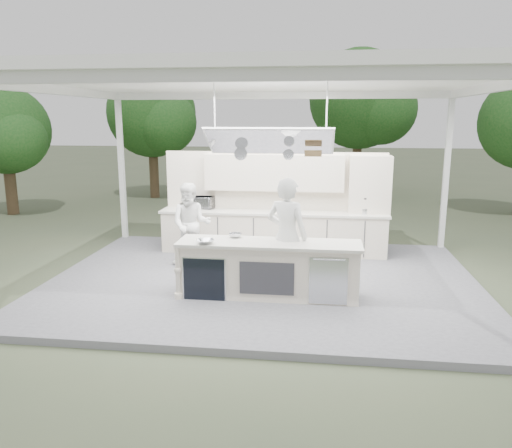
# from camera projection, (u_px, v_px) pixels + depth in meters

# --- Properties ---
(ground) EXTENTS (90.00, 90.00, 0.00)m
(ground) POSITION_uv_depth(u_px,v_px,m) (263.00, 284.00, 9.52)
(ground) COLOR #454C34
(ground) RESTS_ON ground
(stage_deck) EXTENTS (8.00, 6.00, 0.12)m
(stage_deck) POSITION_uv_depth(u_px,v_px,m) (263.00, 281.00, 9.51)
(stage_deck) COLOR slate
(stage_deck) RESTS_ON ground
(tent) EXTENTS (8.20, 6.20, 3.86)m
(tent) POSITION_uv_depth(u_px,v_px,m) (264.00, 83.00, 8.73)
(tent) COLOR white
(tent) RESTS_ON ground
(demo_island) EXTENTS (3.10, 0.79, 0.95)m
(demo_island) POSITION_uv_depth(u_px,v_px,m) (268.00, 269.00, 8.49)
(demo_island) COLOR beige
(demo_island) RESTS_ON stage_deck
(back_counter) EXTENTS (5.08, 0.72, 0.95)m
(back_counter) POSITION_uv_depth(u_px,v_px,m) (273.00, 232.00, 11.24)
(back_counter) COLOR beige
(back_counter) RESTS_ON stage_deck
(back_wall_unit) EXTENTS (5.05, 0.48, 2.25)m
(back_wall_unit) POSITION_uv_depth(u_px,v_px,m) (294.00, 188.00, 11.19)
(back_wall_unit) COLOR beige
(back_wall_unit) RESTS_ON stage_deck
(tree_cluster) EXTENTS (19.55, 9.40, 5.85)m
(tree_cluster) POSITION_uv_depth(u_px,v_px,m) (289.00, 113.00, 18.33)
(tree_cluster) COLOR #453922
(tree_cluster) RESTS_ON ground
(head_chef) EXTENTS (0.86, 0.72, 2.03)m
(head_chef) POSITION_uv_depth(u_px,v_px,m) (287.00, 236.00, 8.55)
(head_chef) COLOR white
(head_chef) RESTS_ON stage_deck
(sous_chef) EXTENTS (0.90, 0.74, 1.71)m
(sous_chef) POSITION_uv_depth(u_px,v_px,m) (191.00, 224.00, 10.23)
(sous_chef) COLOR white
(sous_chef) RESTS_ON stage_deck
(toaster_oven) EXTENTS (0.57, 0.44, 0.28)m
(toaster_oven) POSITION_uv_depth(u_px,v_px,m) (203.00, 202.00, 11.49)
(toaster_oven) COLOR silver
(toaster_oven) RESTS_ON back_counter
(bowl_large) EXTENTS (0.38, 0.38, 0.07)m
(bowl_large) POSITION_uv_depth(u_px,v_px,m) (205.00, 242.00, 8.28)
(bowl_large) COLOR silver
(bowl_large) RESTS_ON demo_island
(bowl_small) EXTENTS (0.28, 0.28, 0.07)m
(bowl_small) POSITION_uv_depth(u_px,v_px,m) (235.00, 235.00, 8.71)
(bowl_small) COLOR #B8BABF
(bowl_small) RESTS_ON demo_island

